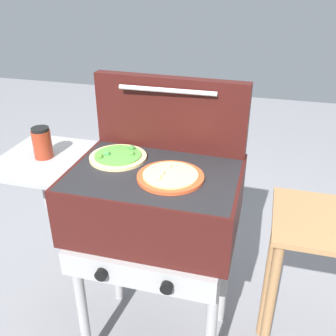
{
  "coord_description": "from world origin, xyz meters",
  "views": [
    {
      "loc": [
        0.38,
        -1.22,
        1.58
      ],
      "look_at": [
        0.05,
        0.0,
        0.92
      ],
      "focal_mm": 41.46,
      "sensor_mm": 36.0,
      "label": 1
    }
  ],
  "objects_px": {
    "pizza_veggie": "(118,156)",
    "prep_table": "(326,272)",
    "grill": "(152,204)",
    "pizza_cheese": "(170,176)",
    "sauce_jar": "(43,142)"
  },
  "relations": [
    {
      "from": "sauce_jar",
      "to": "grill",
      "type": "bearing_deg",
      "value": -1.09
    },
    {
      "from": "grill",
      "to": "prep_table",
      "type": "xyz_separation_m",
      "value": [
        0.67,
        0.0,
        -0.19
      ]
    },
    {
      "from": "grill",
      "to": "prep_table",
      "type": "relative_size",
      "value": 1.2
    },
    {
      "from": "grill",
      "to": "pizza_cheese",
      "type": "xyz_separation_m",
      "value": [
        0.08,
        -0.03,
        0.15
      ]
    },
    {
      "from": "sauce_jar",
      "to": "prep_table",
      "type": "xyz_separation_m",
      "value": [
        1.12,
        -0.0,
        -0.4
      ]
    },
    {
      "from": "pizza_cheese",
      "to": "pizza_veggie",
      "type": "bearing_deg",
      "value": 156.84
    },
    {
      "from": "grill",
      "to": "sauce_jar",
      "type": "bearing_deg",
      "value": 178.91
    },
    {
      "from": "pizza_cheese",
      "to": "pizza_veggie",
      "type": "xyz_separation_m",
      "value": [
        -0.24,
        0.1,
        0.0
      ]
    },
    {
      "from": "pizza_cheese",
      "to": "prep_table",
      "type": "distance_m",
      "value": 0.69
    },
    {
      "from": "pizza_veggie",
      "to": "prep_table",
      "type": "xyz_separation_m",
      "value": [
        0.83,
        -0.06,
        -0.35
      ]
    },
    {
      "from": "pizza_cheese",
      "to": "sauce_jar",
      "type": "height_order",
      "value": "sauce_jar"
    },
    {
      "from": "grill",
      "to": "sauce_jar",
      "type": "height_order",
      "value": "sauce_jar"
    },
    {
      "from": "sauce_jar",
      "to": "pizza_cheese",
      "type": "bearing_deg",
      "value": -4.61
    },
    {
      "from": "prep_table",
      "to": "pizza_cheese",
      "type": "bearing_deg",
      "value": -176.26
    },
    {
      "from": "pizza_cheese",
      "to": "prep_table",
      "type": "relative_size",
      "value": 0.3
    }
  ]
}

